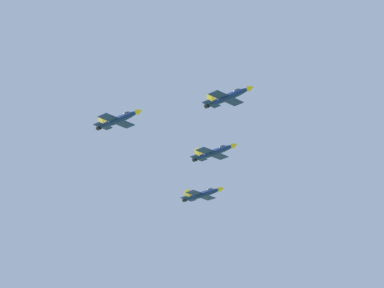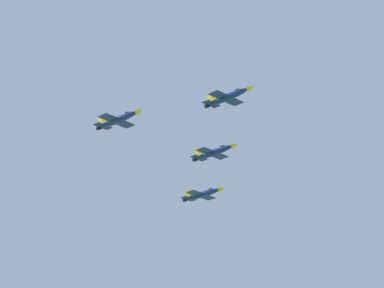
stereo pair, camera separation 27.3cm
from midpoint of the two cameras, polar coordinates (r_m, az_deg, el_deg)
jet_lead at (r=200.81m, az=2.39°, el=3.16°), size 9.46×15.36×3.23m
jet_left_wingman at (r=222.64m, az=1.45°, el=-0.55°), size 9.72×15.77×3.31m
jet_right_wingman at (r=200.50m, az=-4.97°, el=1.64°), size 9.54×15.37×3.23m
jet_left_outer at (r=245.62m, az=0.68°, el=-3.36°), size 9.83×15.85×3.33m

